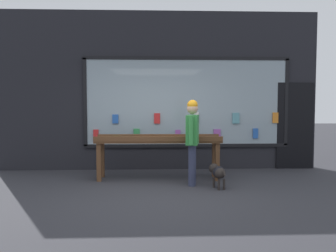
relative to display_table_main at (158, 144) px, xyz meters
The scene contains 5 objects.
ground_plane 1.40m from the display_table_main, 89.87° to the right, with size 40.00×40.00×0.00m, color #2D2D33.
shopfront_facade 1.64m from the display_table_main, 85.93° to the left, with size 7.71×0.29×3.79m.
display_table_main is the anchor object (origin of this frame).
person_browsing 0.93m from the display_table_main, 43.08° to the right, with size 0.30×0.65×1.68m.
small_dog 1.50m from the display_table_main, 38.99° to the right, with size 0.31×0.56×0.45m.
Camera 1 is at (-0.13, -6.68, 1.66)m, focal length 40.00 mm.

